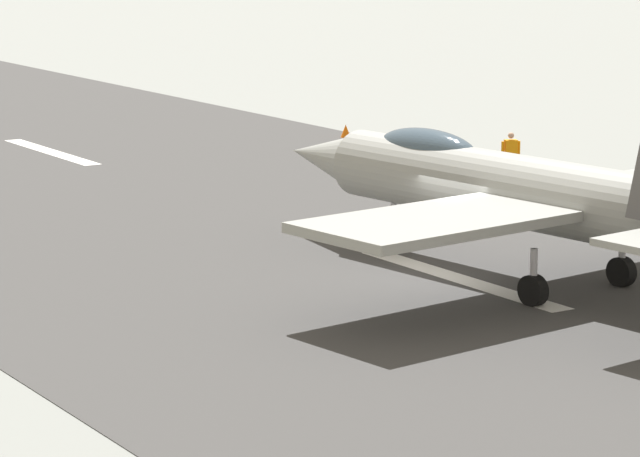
# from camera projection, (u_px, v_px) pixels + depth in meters

# --- Properties ---
(ground_plane) EXTENTS (400.00, 400.00, 0.00)m
(ground_plane) POSITION_uv_depth(u_px,v_px,m) (450.00, 277.00, 41.41)
(ground_plane) COLOR gray
(runway_strip) EXTENTS (240.00, 26.00, 0.02)m
(runway_strip) POSITION_uv_depth(u_px,v_px,m) (451.00, 276.00, 41.40)
(runway_strip) COLOR #3E3D3C
(runway_strip) RESTS_ON ground
(fighter_jet) EXTENTS (17.67, 14.76, 5.59)m
(fighter_jet) POSITION_uv_depth(u_px,v_px,m) (527.00, 190.00, 40.21)
(fighter_jet) COLOR gray
(fighter_jet) RESTS_ON ground
(crew_person) EXTENTS (0.42, 0.66, 1.62)m
(crew_person) POSITION_uv_depth(u_px,v_px,m) (511.00, 155.00, 56.73)
(crew_person) COLOR #1E2338
(crew_person) RESTS_ON ground
(marker_cone_far) EXTENTS (0.44, 0.44, 0.55)m
(marker_cone_far) POSITION_uv_depth(u_px,v_px,m) (346.00, 131.00, 66.95)
(marker_cone_far) COLOR orange
(marker_cone_far) RESTS_ON ground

